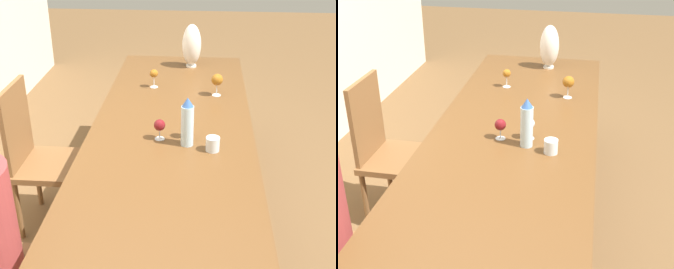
# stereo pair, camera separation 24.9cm
# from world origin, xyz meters

# --- Properties ---
(ground_plane) EXTENTS (14.00, 14.00, 0.00)m
(ground_plane) POSITION_xyz_m (0.00, 0.00, 0.00)
(ground_plane) COLOR brown
(dining_table) EXTENTS (3.10, 0.98, 0.77)m
(dining_table) POSITION_xyz_m (0.00, 0.00, 0.71)
(dining_table) COLOR brown
(dining_table) RESTS_ON ground_plane
(water_bottle) EXTENTS (0.07, 0.07, 0.29)m
(water_bottle) POSITION_xyz_m (-0.07, -0.10, 0.91)
(water_bottle) COLOR silver
(water_bottle) RESTS_ON dining_table
(water_tumbler) EXTENTS (0.08, 0.08, 0.08)m
(water_tumbler) POSITION_xyz_m (-0.13, -0.24, 0.81)
(water_tumbler) COLOR silver
(water_tumbler) RESTS_ON dining_table
(vase) EXTENTS (0.15, 0.15, 0.35)m
(vase) POSITION_xyz_m (1.29, -0.08, 0.95)
(vase) COLOR silver
(vase) RESTS_ON dining_table
(wine_glass_0) EXTENTS (0.08, 0.08, 0.16)m
(wine_glass_0) POSITION_xyz_m (0.68, -0.28, 0.88)
(wine_glass_0) COLOR silver
(wine_glass_0) RESTS_ON dining_table
(wine_glass_1) EXTENTS (0.06, 0.06, 0.13)m
(wine_glass_1) POSITION_xyz_m (0.01, -0.10, 0.86)
(wine_glass_1) COLOR silver
(wine_glass_1) RESTS_ON dining_table
(wine_glass_2) EXTENTS (0.07, 0.07, 0.12)m
(wine_glass_2) POSITION_xyz_m (-0.02, 0.06, 0.86)
(wine_glass_2) COLOR silver
(wine_glass_2) RESTS_ON dining_table
(wine_glass_3) EXTENTS (0.06, 0.06, 0.14)m
(wine_glass_3) POSITION_xyz_m (0.80, 0.18, 0.87)
(wine_glass_3) COLOR silver
(wine_glass_3) RESTS_ON dining_table
(chair_far) EXTENTS (0.44, 0.44, 1.00)m
(chair_far) POSITION_xyz_m (0.17, 0.86, 0.53)
(chair_far) COLOR brown
(chair_far) RESTS_ON ground_plane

